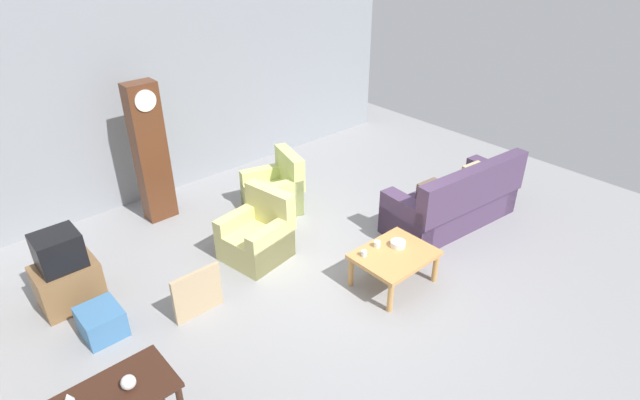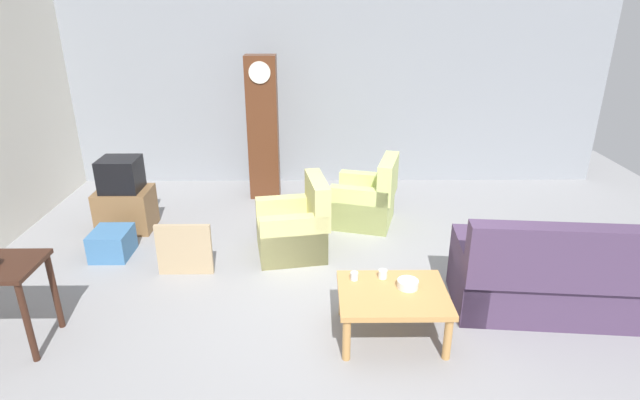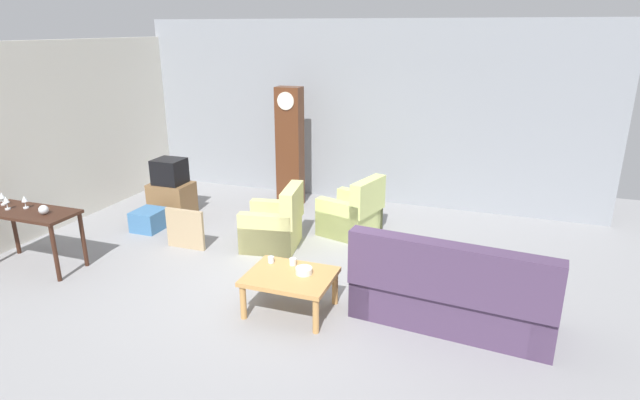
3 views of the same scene
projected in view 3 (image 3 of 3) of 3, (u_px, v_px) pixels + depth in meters
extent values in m
plane|color=gray|center=(285.00, 282.00, 6.57)|extent=(10.40, 10.40, 0.00)
cube|color=gray|center=(363.00, 113.00, 9.28)|extent=(8.40, 0.16, 3.20)
cube|color=silver|center=(37.00, 140.00, 7.81)|extent=(0.12, 6.40, 2.88)
cube|color=#4C3856|center=(452.00, 302.00, 5.65)|extent=(2.17, 1.03, 0.44)
cube|color=#4C3856|center=(449.00, 272.00, 5.17)|extent=(2.11, 0.39, 0.60)
cube|color=#4C3856|center=(546.00, 311.00, 5.24)|extent=(0.32, 0.86, 0.68)
cube|color=#4C3856|center=(372.00, 276.00, 5.98)|extent=(0.32, 0.86, 0.68)
cube|color=#C6B284|center=(503.00, 275.00, 5.37)|extent=(0.37, 0.16, 0.36)
cube|color=brown|center=(412.00, 259.00, 5.76)|extent=(0.37, 0.15, 0.36)
cube|color=#CCC67A|center=(271.00, 233.00, 7.58)|extent=(0.88, 0.88, 0.40)
cube|color=#CCC67A|center=(292.00, 205.00, 7.38)|extent=(0.30, 0.78, 0.52)
cube|color=#CCC67A|center=(276.00, 220.00, 7.82)|extent=(0.78, 0.28, 0.60)
cube|color=#CCC67A|center=(265.00, 235.00, 7.26)|extent=(0.78, 0.28, 0.60)
cube|color=#CBD87D|center=(349.00, 221.00, 8.06)|extent=(0.93, 0.93, 0.40)
cube|color=#CBD87D|center=(368.00, 196.00, 7.74)|extent=(0.38, 0.78, 0.52)
cube|color=#CBD87D|center=(359.00, 210.00, 8.26)|extent=(0.78, 0.36, 0.60)
cube|color=#CBD87D|center=(339.00, 221.00, 7.79)|extent=(0.78, 0.36, 0.60)
cube|color=tan|center=(290.00, 277.00, 5.77)|extent=(0.96, 0.76, 0.05)
cylinder|color=tan|center=(243.00, 302.00, 5.69)|extent=(0.07, 0.07, 0.40)
cylinder|color=tan|center=(316.00, 316.00, 5.42)|extent=(0.07, 0.07, 0.40)
cylinder|color=tan|center=(268.00, 276.00, 6.26)|extent=(0.07, 0.07, 0.40)
cylinder|color=tan|center=(335.00, 288.00, 5.99)|extent=(0.07, 0.07, 0.40)
cube|color=#381E14|center=(28.00, 212.00, 6.75)|extent=(1.30, 0.56, 0.04)
cylinder|color=#381E14|center=(55.00, 254.00, 6.47)|extent=(0.06, 0.06, 0.75)
cylinder|color=#381E14|center=(15.00, 228.00, 7.28)|extent=(0.06, 0.06, 0.75)
cylinder|color=#381E14|center=(83.00, 240.00, 6.89)|extent=(0.06, 0.06, 0.75)
cube|color=#562D19|center=(290.00, 147.00, 9.11)|extent=(0.44, 0.28, 2.10)
cylinder|color=silver|center=(286.00, 101.00, 8.72)|extent=(0.30, 0.02, 0.30)
cube|color=brown|center=(172.00, 199.00, 8.87)|extent=(0.68, 0.52, 0.55)
cube|color=black|center=(170.00, 171.00, 8.72)|extent=(0.48, 0.44, 0.42)
cube|color=tan|center=(185.00, 229.00, 7.48)|extent=(0.60, 0.05, 0.59)
cube|color=teal|center=(149.00, 220.00, 8.21)|extent=(0.42, 0.48, 0.32)
sphere|color=silver|center=(43.00, 210.00, 6.60)|extent=(0.12, 0.12, 0.12)
cylinder|color=white|center=(293.00, 262.00, 5.98)|extent=(0.08, 0.08, 0.08)
cylinder|color=silver|center=(271.00, 260.00, 6.04)|extent=(0.07, 0.07, 0.08)
cylinder|color=white|center=(304.00, 271.00, 5.77)|extent=(0.19, 0.19, 0.07)
cylinder|color=silver|center=(4.00, 204.00, 6.96)|extent=(0.07, 0.07, 0.02)
cylinder|color=silver|center=(3.00, 201.00, 6.95)|extent=(0.01, 0.01, 0.08)
cone|color=silver|center=(2.00, 195.00, 6.92)|extent=(0.07, 0.07, 0.08)
cylinder|color=silver|center=(8.00, 209.00, 6.79)|extent=(0.07, 0.07, 0.02)
cylinder|color=silver|center=(7.00, 205.00, 6.77)|extent=(0.01, 0.01, 0.08)
cone|color=silver|center=(6.00, 199.00, 6.75)|extent=(0.08, 0.08, 0.08)
cylinder|color=silver|center=(26.00, 208.00, 6.83)|extent=(0.07, 0.07, 0.02)
cylinder|color=silver|center=(25.00, 204.00, 6.82)|extent=(0.01, 0.01, 0.08)
cone|color=silver|center=(24.00, 199.00, 6.79)|extent=(0.08, 0.08, 0.08)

